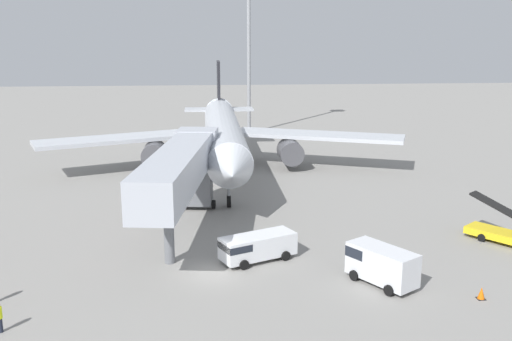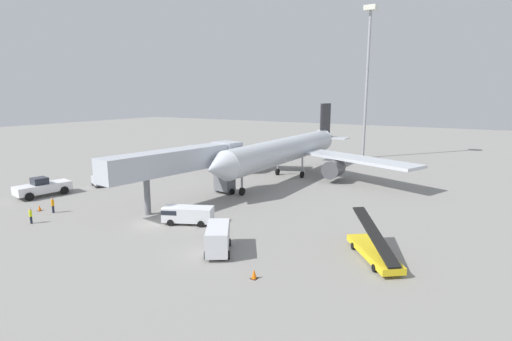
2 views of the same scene
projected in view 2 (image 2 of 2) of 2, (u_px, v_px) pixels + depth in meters
The scene contains 13 objects.
ground_plane at pixel (153, 224), 41.28m from camera, with size 300.00×300.00×0.00m, color gray.
airplane_at_gate at pixel (289, 150), 64.03m from camera, with size 42.72×42.73×11.88m.
jet_bridge at pixel (186, 162), 47.89m from camera, with size 6.11×20.42×7.16m.
pushback_tug at pixel (43, 187), 52.43m from camera, with size 3.86×7.22×2.59m.
belt_loader_truck at pixel (374, 250), 32.19m from camera, with size 6.10×7.08×3.45m.
service_van_outer_left at pixel (218, 237), 33.64m from camera, with size 4.02×4.81×2.37m.
service_van_near_left at pixel (187, 214), 41.15m from camera, with size 5.62×3.94×1.82m.
baggage_cart_rear_right at pixel (99, 181), 58.07m from camera, with size 3.16×2.46×1.51m.
ground_crew_worker_foreground at pixel (53, 205), 44.89m from camera, with size 0.41×0.41×1.79m.
ground_crew_worker_midground at pixel (31, 216), 41.15m from camera, with size 0.43×0.43×1.66m.
safety_cone_alpha at pixel (39, 208), 45.80m from camera, with size 0.46×0.46×0.71m.
safety_cone_bravo at pixel (254, 274), 28.85m from camera, with size 0.49×0.49×0.74m.
apron_light_mast at pixel (368, 58), 80.64m from camera, with size 2.40×2.40×31.44m.
Camera 2 is at (29.68, -28.18, 13.52)m, focal length 27.10 mm.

